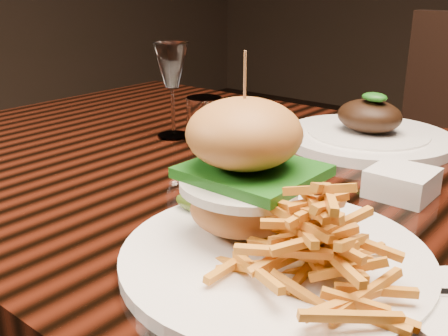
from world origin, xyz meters
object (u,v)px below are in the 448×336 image
Objects in this scene: wine_glass at (172,69)px; far_dish at (368,133)px; dining_table at (308,231)px; burger_plate at (275,211)px.

far_dish is (0.31, 0.20, -0.11)m from wine_glass.
wine_glass is at bearing -147.44° from far_dish.
dining_table is 0.40m from wine_glass.
dining_table is 0.27m from far_dish.
burger_plate is 0.49m from far_dish.
dining_table is at bearing 123.91° from burger_plate.
wine_glass is at bearing 159.53° from burger_plate.
burger_plate is at bearing -76.47° from far_dish.
dining_table is at bearing -83.73° from far_dish.
dining_table is 4.87× the size of burger_plate.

